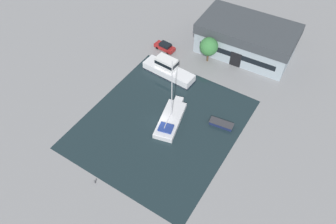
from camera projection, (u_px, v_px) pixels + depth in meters
The scene contains 9 objects.
ground_plane at pixel (161, 124), 56.29m from camera, with size 440.00×440.00×0.00m, color gray.
water_canal at pixel (161, 124), 56.29m from camera, with size 24.83×28.01×0.01m, color #19282D.
warehouse_building at pixel (247, 38), 66.67m from camera, with size 19.72×11.79×6.64m.
quay_tree_near_building at pixel (209, 47), 64.48m from camera, with size 3.67×3.67×5.48m.
parked_car at pixel (165, 47), 68.93m from camera, with size 4.63×2.12×1.67m.
sailboat_moored at pixel (171, 119), 56.20m from camera, with size 5.29×10.06×13.00m.
motor_cruiser at pixel (168, 69), 63.46m from camera, with size 10.82×3.69×3.78m.
small_dinghy at pixel (221, 124), 55.77m from camera, with size 4.27×2.03×0.71m.
mooring_bollard at pixel (95, 182), 48.55m from camera, with size 0.23×0.23×0.65m.
Camera 1 is at (19.98, -29.34, 43.75)m, focal length 35.00 mm.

